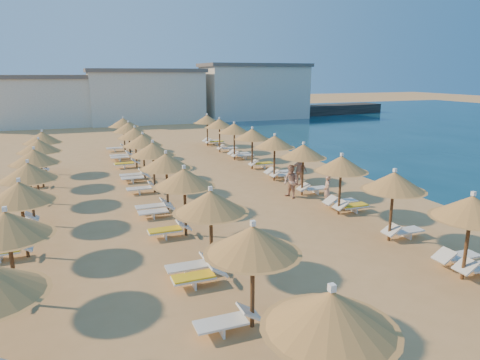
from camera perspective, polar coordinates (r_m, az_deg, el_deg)
name	(u,v)px	position (r m, az deg, el deg)	size (l,w,h in m)	color
ground	(269,229)	(19.10, 3.95, -6.56)	(220.00, 220.00, 0.00)	tan
jetty	(304,111)	(71.27, 8.59, 9.11)	(30.00, 4.00, 1.50)	black
hotel_blocks	(158,95)	(62.21, -10.85, 11.05)	(46.13, 9.28, 8.10)	silver
parasol_row_east	(303,152)	(23.92, 8.45, 3.71)	(2.60, 38.96, 3.05)	brown
parasol_row_west	(166,162)	(21.25, -9.83, 2.36)	(2.60, 38.96, 3.05)	brown
parasol_row_inland	(29,172)	(20.96, -26.36, 0.92)	(2.60, 24.42, 3.05)	brown
loungers	(207,200)	(22.19, -4.40, -2.66)	(16.94, 37.89, 0.66)	white
beachgoer_b	(291,182)	(23.66, 6.79, -0.22)	(0.89, 0.69, 1.83)	tan
beachgoer_a	(327,190)	(22.66, 11.52, -1.32)	(0.59, 0.39, 1.63)	tan
beachgoer_c	(299,171)	(26.48, 7.87, 1.21)	(1.04, 0.43, 1.77)	tan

